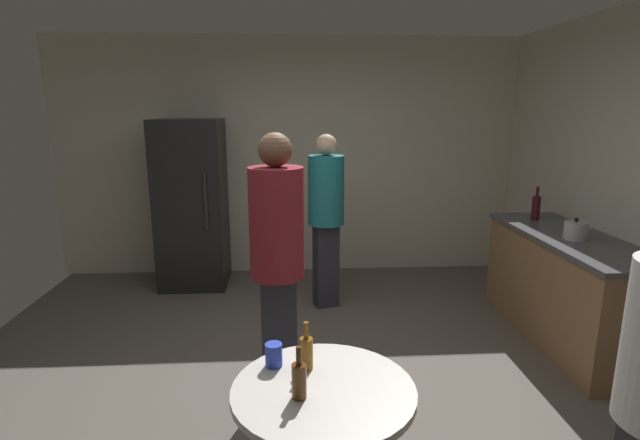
{
  "coord_description": "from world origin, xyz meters",
  "views": [
    {
      "loc": [
        -0.0,
        -2.99,
        1.91
      ],
      "look_at": [
        0.22,
        0.72,
        1.05
      ],
      "focal_mm": 27.18,
      "sensor_mm": 36.0,
      "label": 1
    }
  ],
  "objects_px": {
    "refrigerator": "(192,204)",
    "person_in_maroon_shirt": "(278,251)",
    "wine_bottle_on_counter": "(536,207)",
    "foreground_table": "(325,409)",
    "person_in_teal_shirt": "(327,208)",
    "plastic_cup_blue": "(275,355)",
    "beer_bottle_brown": "(300,379)",
    "kettle": "(576,231)",
    "beer_bottle_amber": "(307,352)"
  },
  "relations": [
    {
      "from": "kettle",
      "to": "plastic_cup_blue",
      "type": "bearing_deg",
      "value": -147.22
    },
    {
      "from": "kettle",
      "to": "plastic_cup_blue",
      "type": "height_order",
      "value": "kettle"
    },
    {
      "from": "plastic_cup_blue",
      "to": "refrigerator",
      "type": "bearing_deg",
      "value": 107.27
    },
    {
      "from": "wine_bottle_on_counter",
      "to": "plastic_cup_blue",
      "type": "xyz_separation_m",
      "value": [
        -2.35,
        -2.19,
        -0.23
      ]
    },
    {
      "from": "wine_bottle_on_counter",
      "to": "person_in_maroon_shirt",
      "type": "distance_m",
      "value": 2.7
    },
    {
      "from": "refrigerator",
      "to": "kettle",
      "type": "distance_m",
      "value": 3.68
    },
    {
      "from": "wine_bottle_on_counter",
      "to": "plastic_cup_blue",
      "type": "relative_size",
      "value": 2.82
    },
    {
      "from": "wine_bottle_on_counter",
      "to": "person_in_teal_shirt",
      "type": "bearing_deg",
      "value": 172.69
    },
    {
      "from": "refrigerator",
      "to": "beer_bottle_brown",
      "type": "distance_m",
      "value": 3.57
    },
    {
      "from": "refrigerator",
      "to": "beer_bottle_brown",
      "type": "bearing_deg",
      "value": -72.25
    },
    {
      "from": "beer_bottle_amber",
      "to": "plastic_cup_blue",
      "type": "relative_size",
      "value": 2.09
    },
    {
      "from": "person_in_maroon_shirt",
      "to": "kettle",
      "type": "bearing_deg",
      "value": 99.06
    },
    {
      "from": "wine_bottle_on_counter",
      "to": "person_in_maroon_shirt",
      "type": "bearing_deg",
      "value": -150.43
    },
    {
      "from": "refrigerator",
      "to": "plastic_cup_blue",
      "type": "height_order",
      "value": "refrigerator"
    },
    {
      "from": "wine_bottle_on_counter",
      "to": "plastic_cup_blue",
      "type": "distance_m",
      "value": 3.22
    },
    {
      "from": "foreground_table",
      "to": "person_in_maroon_shirt",
      "type": "height_order",
      "value": "person_in_maroon_shirt"
    },
    {
      "from": "wine_bottle_on_counter",
      "to": "beer_bottle_amber",
      "type": "xyz_separation_m",
      "value": [
        -2.2,
        -2.22,
        -0.2
      ]
    },
    {
      "from": "kettle",
      "to": "beer_bottle_amber",
      "type": "relative_size",
      "value": 1.06
    },
    {
      "from": "person_in_maroon_shirt",
      "to": "refrigerator",
      "type": "bearing_deg",
      "value": -163.24
    },
    {
      "from": "refrigerator",
      "to": "plastic_cup_blue",
      "type": "bearing_deg",
      "value": -72.73
    },
    {
      "from": "beer_bottle_brown",
      "to": "beer_bottle_amber",
      "type": "bearing_deg",
      "value": 80.68
    },
    {
      "from": "person_in_teal_shirt",
      "to": "plastic_cup_blue",
      "type": "bearing_deg",
      "value": -25.41
    },
    {
      "from": "wine_bottle_on_counter",
      "to": "beer_bottle_brown",
      "type": "height_order",
      "value": "wine_bottle_on_counter"
    },
    {
      "from": "beer_bottle_brown",
      "to": "foreground_table",
      "type": "bearing_deg",
      "value": 32.12
    },
    {
      "from": "wine_bottle_on_counter",
      "to": "foreground_table",
      "type": "relative_size",
      "value": 0.39
    },
    {
      "from": "person_in_maroon_shirt",
      "to": "foreground_table",
      "type": "bearing_deg",
      "value": 5.41
    },
    {
      "from": "plastic_cup_blue",
      "to": "beer_bottle_amber",
      "type": "bearing_deg",
      "value": -12.65
    },
    {
      "from": "foreground_table",
      "to": "beer_bottle_amber",
      "type": "xyz_separation_m",
      "value": [
        -0.07,
        0.16,
        0.19
      ]
    },
    {
      "from": "person_in_teal_shirt",
      "to": "refrigerator",
      "type": "bearing_deg",
      "value": -132.18
    },
    {
      "from": "kettle",
      "to": "person_in_teal_shirt",
      "type": "xyz_separation_m",
      "value": [
        -1.9,
        0.94,
        0.01
      ]
    },
    {
      "from": "foreground_table",
      "to": "person_in_teal_shirt",
      "type": "height_order",
      "value": "person_in_teal_shirt"
    },
    {
      "from": "kettle",
      "to": "person_in_maroon_shirt",
      "type": "xyz_separation_m",
      "value": [
        -2.32,
        -0.64,
        0.07
      ]
    },
    {
      "from": "wine_bottle_on_counter",
      "to": "person_in_maroon_shirt",
      "type": "xyz_separation_m",
      "value": [
        -2.35,
        -1.33,
        0.02
      ]
    },
    {
      "from": "refrigerator",
      "to": "beer_bottle_amber",
      "type": "relative_size",
      "value": 7.83
    },
    {
      "from": "kettle",
      "to": "wine_bottle_on_counter",
      "type": "relative_size",
      "value": 0.79
    },
    {
      "from": "beer_bottle_brown",
      "to": "person_in_teal_shirt",
      "type": "distance_m",
      "value": 2.72
    },
    {
      "from": "foreground_table",
      "to": "person_in_teal_shirt",
      "type": "relative_size",
      "value": 0.48
    },
    {
      "from": "beer_bottle_amber",
      "to": "person_in_maroon_shirt",
      "type": "xyz_separation_m",
      "value": [
        -0.15,
        0.89,
        0.22
      ]
    },
    {
      "from": "wine_bottle_on_counter",
      "to": "beer_bottle_amber",
      "type": "relative_size",
      "value": 1.35
    },
    {
      "from": "refrigerator",
      "to": "person_in_teal_shirt",
      "type": "height_order",
      "value": "refrigerator"
    },
    {
      "from": "refrigerator",
      "to": "person_in_maroon_shirt",
      "type": "bearing_deg",
      "value": -66.87
    },
    {
      "from": "plastic_cup_blue",
      "to": "person_in_teal_shirt",
      "type": "relative_size",
      "value": 0.07
    },
    {
      "from": "beer_bottle_amber",
      "to": "person_in_maroon_shirt",
      "type": "relative_size",
      "value": 0.13
    },
    {
      "from": "refrigerator",
      "to": "person_in_teal_shirt",
      "type": "distance_m",
      "value": 1.57
    },
    {
      "from": "beer_bottle_amber",
      "to": "person_in_maroon_shirt",
      "type": "height_order",
      "value": "person_in_maroon_shirt"
    },
    {
      "from": "foreground_table",
      "to": "beer_bottle_brown",
      "type": "distance_m",
      "value": 0.23
    },
    {
      "from": "refrigerator",
      "to": "foreground_table",
      "type": "relative_size",
      "value": 2.25
    },
    {
      "from": "beer_bottle_brown",
      "to": "refrigerator",
      "type": "bearing_deg",
      "value": 107.75
    },
    {
      "from": "refrigerator",
      "to": "person_in_maroon_shirt",
      "type": "distance_m",
      "value": 2.48
    },
    {
      "from": "refrigerator",
      "to": "kettle",
      "type": "relative_size",
      "value": 7.38
    }
  ]
}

